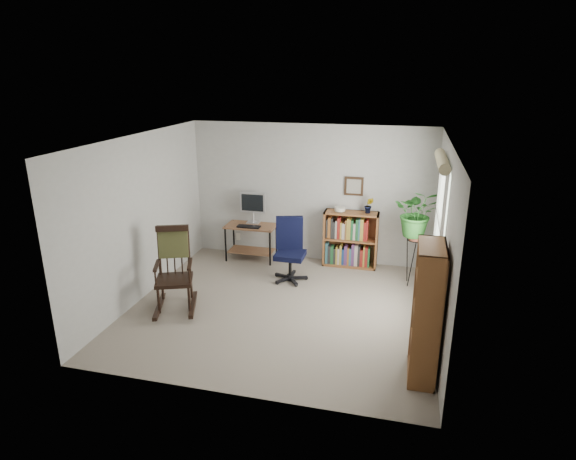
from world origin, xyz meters
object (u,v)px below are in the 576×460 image
(office_chair, at_px, (290,250))
(low_bookshelf, at_px, (350,239))
(desk, at_px, (251,242))
(rocking_chair, at_px, (173,269))
(tall_bookshelf, at_px, (426,313))

(office_chair, height_order, low_bookshelf, office_chair)
(desk, xyz_separation_m, rocking_chair, (-0.46, -2.07, 0.28))
(tall_bookshelf, bearing_deg, office_chair, 133.86)
(desk, distance_m, rocking_chair, 2.13)
(desk, distance_m, tall_bookshelf, 4.10)
(desk, height_order, tall_bookshelf, tall_bookshelf)
(rocking_chair, bearing_deg, office_chair, 23.34)
(rocking_chair, distance_m, low_bookshelf, 3.11)
(desk, height_order, rocking_chair, rocking_chair)
(low_bookshelf, distance_m, tall_bookshelf, 3.20)
(office_chair, height_order, rocking_chair, rocking_chair)
(rocking_chair, xyz_separation_m, tall_bookshelf, (3.38, -0.78, 0.17))
(office_chair, bearing_deg, low_bookshelf, 27.79)
(desk, xyz_separation_m, tall_bookshelf, (2.92, -2.84, 0.45))
(rocking_chair, height_order, low_bookshelf, rocking_chair)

